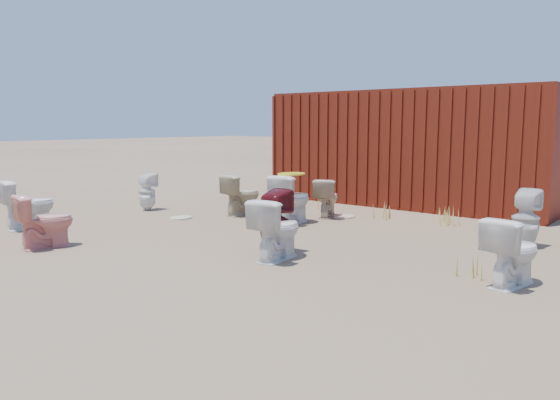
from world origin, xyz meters
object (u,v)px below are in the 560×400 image
Objects in this scene: toilet_back_a at (147,192)px; toilet_front_pink at (45,221)px; toilet_back_e at (526,219)px; toilet_front_a at (28,204)px; toilet_front_e at (512,252)px; toilet_front_maroon at (274,222)px; shipping_container at (415,148)px; toilet_front_c at (277,229)px; toilet_back_yellowlid at (291,199)px; toilet_back_beige_right at (242,195)px; loose_tank at (274,214)px; toilet_back_beige_left at (327,198)px.

toilet_front_pink is at bearing 108.18° from toilet_back_a.
toilet_front_a is at bearing 28.91° from toilet_back_e.
toilet_back_a is at bearing 4.68° from toilet_front_e.
toilet_front_maroon is (4.23, 1.24, 0.02)m from toilet_front_a.
shipping_container is at bearing -108.07° from toilet_front_a.
toilet_front_c is at bearing 50.29° from toilet_back_e.
toilet_front_maroon is at bearing -154.67° from toilet_front_a.
toilet_back_yellowlid is at bearing -101.17° from toilet_front_pink.
toilet_back_beige_right is 1.11m from loose_tank.
toilet_back_yellowlid is (3.01, 3.14, 0.02)m from toilet_front_a.
toilet_back_a is at bearing 3.52° from toilet_back_beige_left.
toilet_front_pink is 3.66m from loose_tank.
toilet_front_e is (2.87, 0.51, -0.06)m from toilet_front_maroon.
toilet_back_beige_left is (-0.38, -2.79, -0.84)m from shipping_container.
toilet_front_e is 5.56m from toilet_back_beige_right.
toilet_back_beige_left is (3.12, 4.05, -0.05)m from toilet_front_a.
toilet_front_maroon is at bearing 45.33° from toilet_back_e.
toilet_front_c is (0.95, -5.81, -0.81)m from shipping_container.
shipping_container is at bearing -120.97° from toilet_back_beige_left.
toilet_front_maroon is at bearing -82.54° from shipping_container.
toilet_back_yellowlid reaches higher than toilet_front_c.
toilet_back_e is 1.64× the size of loose_tank.
toilet_back_yellowlid is at bearing -62.76° from toilet_front_c.
toilet_back_beige_left is at bearing -19.94° from toilet_front_e.
toilet_front_c is at bearing 146.80° from toilet_back_beige_right.
toilet_front_a is 1.07× the size of toilet_front_pink.
toilet_back_yellowlid is at bearing -178.16° from toilet_back_a.
toilet_front_maroon reaches higher than toilet_back_e.
toilet_front_maroon reaches higher than toilet_front_e.
toilet_back_e is at bearing -168.15° from toilet_back_beige_right.
toilet_back_beige_right is (-2.71, 2.20, -0.01)m from toilet_front_c.
toilet_back_e is at bearing 151.85° from toilet_back_beige_left.
toilet_back_yellowlid is at bearing 8.93° from toilet_back_e.
toilet_back_yellowlid is (-1.44, 2.11, 0.03)m from toilet_front_c.
toilet_front_pink is 0.92× the size of toilet_back_e.
toilet_front_pink is 3.93m from toilet_back_yellowlid.
toilet_back_beige_left is at bearing -164.35° from toilet_back_a.
toilet_back_yellowlid reaches higher than loose_tank.
toilet_front_maroon is at bearing -69.21° from loose_tank.
toilet_front_c is 1.02× the size of toilet_back_beige_right.
toilet_front_pink is at bearing 20.83° from toilet_front_c.
toilet_front_a is at bearing 23.91° from toilet_front_e.
toilet_front_e is 0.91× the size of toilet_back_e.
toilet_front_a is at bearing 10.53° from toilet_front_maroon.
toilet_front_c is at bearing -157.99° from toilet_front_a.
shipping_container is 12.00× the size of loose_tank.
toilet_back_beige_left is 1.19m from loose_tank.
toilet_front_c is (4.45, 1.03, -0.01)m from toilet_front_a.
toilet_back_yellowlid reaches higher than toilet_back_e.
shipping_container reaches higher than toilet_back_yellowlid.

